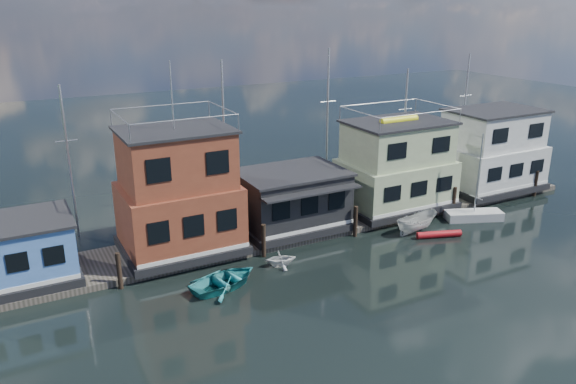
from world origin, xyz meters
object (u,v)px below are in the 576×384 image
houseboat_blue (16,252)px  dinghy_white (280,259)px  motorboat (416,223)px  houseboat_red (178,194)px  houseboat_dark (292,199)px  dinghy_teal (225,280)px  houseboat_green (396,167)px  red_kayak (439,234)px  houseboat_white (491,151)px  day_sailer (474,214)px

houseboat_blue → dinghy_white: bearing=-17.5°
motorboat → houseboat_red: bearing=68.9°
houseboat_dark → dinghy_teal: 9.19m
houseboat_green → red_kayak: houseboat_green is taller
houseboat_red → dinghy_white: houseboat_red is taller
houseboat_white → motorboat: 12.38m
houseboat_blue → motorboat: (25.22, -4.22, -1.51)m
houseboat_blue → houseboat_red: (9.50, 0.00, 1.90)m
dinghy_white → dinghy_teal: (-4.01, -0.89, -0.07)m
dinghy_white → houseboat_white: bearing=-64.9°
houseboat_blue → dinghy_white: (14.32, -4.51, -1.70)m
dinghy_teal → day_sailer: bearing=-101.6°
motorboat → dinghy_teal: (-14.91, -1.17, -0.26)m
houseboat_green → dinghy_white: bearing=-159.7°
houseboat_red → motorboat: bearing=-15.0°
houseboat_white → dinghy_white: (-22.18, -4.51, -3.03)m
houseboat_green → red_kayak: size_ratio=2.65×
day_sailer → dinghy_white: day_sailer is taller
motorboat → dinghy_teal: size_ratio=0.86×
dinghy_white → dinghy_teal: bearing=116.1°
dinghy_white → red_kayak: size_ratio=0.61×
houseboat_green → day_sailer: size_ratio=1.28×
houseboat_dark → motorboat: (7.72, -4.20, -1.72)m
dinghy_teal → red_kayak: bearing=-105.7°
houseboat_green → dinghy_teal: houseboat_green is taller
day_sailer → dinghy_white: size_ratio=3.39×
houseboat_dark → houseboat_white: (19.00, 0.02, 1.12)m
houseboat_green → dinghy_teal: 17.35m
red_kayak → day_sailer: bearing=34.9°
houseboat_blue → houseboat_red: 9.69m
dinghy_teal → red_kayak: size_ratio=1.33×
houseboat_green → dinghy_white: size_ratio=4.34×
houseboat_dark → motorboat: size_ratio=2.05×
houseboat_blue → houseboat_red: houseboat_red is taller
dinghy_white → motorboat: 10.90m
houseboat_red → houseboat_blue: bearing=-180.0°
houseboat_red → day_sailer: 21.87m
houseboat_blue → houseboat_white: bearing=0.0°
houseboat_red → dinghy_teal: bearing=-81.5°
houseboat_white → dinghy_white: size_ratio=4.34×
day_sailer → dinghy_teal: 20.34m
houseboat_red → houseboat_dark: houseboat_red is taller
houseboat_green → houseboat_white: 10.00m
red_kayak → dinghy_white: bearing=-167.3°
day_sailer → red_kayak: (-4.60, -1.36, -0.17)m
motorboat → red_kayak: motorboat is taller
houseboat_green → dinghy_teal: (-16.19, -5.39, -3.11)m
day_sailer → red_kayak: bearing=-141.7°
day_sailer → dinghy_teal: size_ratio=1.56×
houseboat_dark → motorboat: 8.95m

